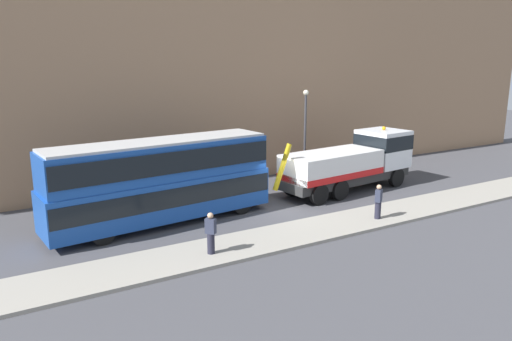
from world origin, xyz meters
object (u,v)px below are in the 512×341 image
Objects in this scene: recovery_tow_truck at (353,161)px; pedestrian_bystander at (378,202)px; pedestrian_onlooker at (211,234)px; street_lamp at (305,126)px; double_decker_bus at (161,178)px.

pedestrian_bystander is (-2.89, -5.16, -0.77)m from recovery_tow_truck.
pedestrian_onlooker is 14.75m from street_lamp.
double_decker_bus is at bearing 31.52° from pedestrian_bystander.
pedestrian_bystander is at bearing -40.48° from pedestrian_onlooker.
double_decker_bus is 5.11m from pedestrian_onlooker.
pedestrian_bystander is at bearing -35.11° from double_decker_bus.
pedestrian_onlooker is (-11.78, -5.00, -0.77)m from recovery_tow_truck.
recovery_tow_truck is 12.04m from double_decker_bus.
street_lamp reaches higher than pedestrian_onlooker.
street_lamp reaches higher than recovery_tow_truck.
pedestrian_onlooker is at bearing 59.69° from pedestrian_bystander.
street_lamp is at bearing -43.48° from pedestrian_bystander.
pedestrian_onlooker is 1.00× the size of pedestrian_bystander.
pedestrian_onlooker is 0.29× the size of street_lamp.
street_lamp is at bearing -0.19° from pedestrian_onlooker.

